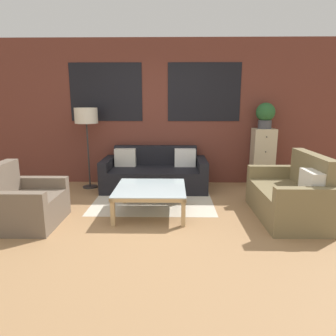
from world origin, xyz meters
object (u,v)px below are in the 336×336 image
Objects in this scene: couch_dark at (155,174)px; armchair_corner at (26,204)px; floor_lamp at (86,118)px; potted_plant at (265,114)px; drawer_cabinet at (262,158)px; coffee_table at (150,191)px; settee_vintage at (291,197)px.

couch_dark is 2.38m from armchair_corner.
potted_plant reaches higher than floor_lamp.
floor_lamp is 1.35× the size of drawer_cabinet.
drawer_cabinet is at bearing 6.55° from couch_dark.
potted_plant reaches higher than coffee_table.
settee_vintage is at bearing -3.67° from coffee_table.
floor_lamp is 3.43m from drawer_cabinet.
couch_dark is 2.37m from potted_plant.
settee_vintage is at bearing -35.84° from couch_dark.
couch_dark is 2.14× the size of armchair_corner.
coffee_table is 2.60m from drawer_cabinet.
floor_lamp is at bearing 155.33° from settee_vintage.
armchair_corner is 1.69m from coffee_table.
armchair_corner is at bearing -151.81° from drawer_cabinet.
settee_vintage is 1.40× the size of coffee_table.
floor_lamp is (-3.27, 1.50, 1.01)m from settee_vintage.
drawer_cabinet is at bearing 87.44° from settee_vintage.
armchair_corner is at bearing -175.34° from settee_vintage.
floor_lamp is (-1.26, 0.05, 1.04)m from couch_dark.
drawer_cabinet reaches higher than couch_dark.
floor_lamp is 3.35m from potted_plant.
drawer_cabinet is (0.08, 1.69, 0.25)m from settee_vintage.
drawer_cabinet is at bearing 37.08° from coffee_table.
drawer_cabinet is at bearing 3.22° from floor_lamp.
floor_lamp reaches higher than armchair_corner.
armchair_corner is 2.11m from floor_lamp.
settee_vintage is at bearing -92.56° from potted_plant.
armchair_corner is at bearing -101.31° from floor_lamp.
couch_dark is at bearing -173.44° from potted_plant.
couch_dark is 1.72× the size of drawer_cabinet.
couch_dark is 1.27× the size of floor_lamp.
coffee_table is at bearing 176.33° from settee_vintage.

